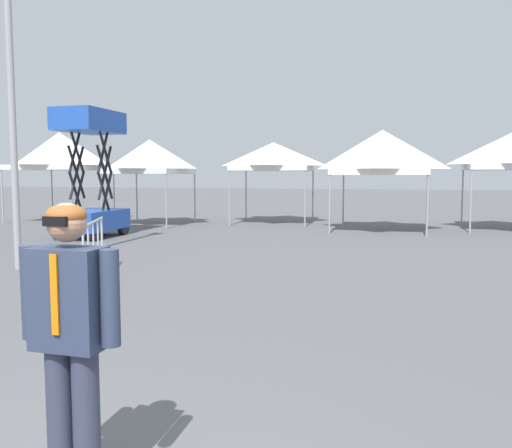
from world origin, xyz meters
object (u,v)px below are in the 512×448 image
object	(u,v)px
canopy_tent_behind_left	(59,151)
scissor_lift	(91,199)
canopy_tent_far_left	(150,157)
light_pole_near_lift	(8,14)
person_foreground	(70,329)
canopy_tent_behind_center	(382,152)
crowd_barrier_near_person	(93,238)
canopy_tent_far_right	(273,157)

from	to	relation	value
canopy_tent_behind_left	scissor_lift	world-z (taller)	scissor_lift
canopy_tent_far_left	light_pole_near_lift	size ratio (longest dim) A/B	0.36
person_foreground	light_pole_near_lift	bearing A→B (deg)	131.83
canopy_tent_behind_left	canopy_tent_behind_center	size ratio (longest dim) A/B	1.06
light_pole_near_lift	crowd_barrier_near_person	world-z (taller)	light_pole_near_lift
canopy_tent_behind_center	person_foreground	world-z (taller)	canopy_tent_behind_center
canopy_tent_far_right	crowd_barrier_near_person	xyz separation A→B (m)	(-0.46, -12.12, -1.90)
scissor_lift	crowd_barrier_near_person	distance (m)	6.86
canopy_tent_behind_center	light_pole_near_lift	world-z (taller)	light_pole_near_lift
canopy_tent_behind_left	canopy_tent_behind_center	bearing A→B (deg)	-0.86
canopy_tent_far_right	scissor_lift	xyz separation A→B (m)	(-4.20, -6.39, -1.47)
canopy_tent_behind_center	light_pole_near_lift	distance (m)	12.18
canopy_tent_behind_left	person_foreground	distance (m)	20.47
canopy_tent_behind_left	light_pole_near_lift	distance (m)	11.95
canopy_tent_far_left	person_foreground	size ratio (longest dim) A/B	1.84
scissor_lift	light_pole_near_lift	distance (m)	6.83
scissor_lift	person_foreground	xyz separation A→B (m)	(7.52, -11.83, -0.15)
canopy_tent_behind_left	canopy_tent_far_right	bearing A→B (deg)	11.23
crowd_barrier_near_person	canopy_tent_far_left	bearing A→B (deg)	111.41
person_foreground	canopy_tent_behind_center	bearing A→B (deg)	86.46
canopy_tent_far_right	person_foreground	world-z (taller)	canopy_tent_far_right
scissor_lift	crowd_barrier_near_person	world-z (taller)	scissor_lift
canopy_tent_behind_center	scissor_lift	bearing A→B (deg)	-152.32
canopy_tent_far_right	person_foreground	xyz separation A→B (m)	(3.32, -18.21, -1.62)
canopy_tent_behind_left	light_pole_near_lift	bearing A→B (deg)	-58.33
canopy_tent_behind_left	canopy_tent_far_right	size ratio (longest dim) A/B	1.13
person_foreground	scissor_lift	bearing A→B (deg)	122.43
light_pole_near_lift	canopy_tent_behind_left	bearing A→B (deg)	121.67
canopy_tent_far_left	light_pole_near_lift	world-z (taller)	light_pole_near_lift
canopy_tent_far_right	light_pole_near_lift	bearing A→B (deg)	-102.05
canopy_tent_far_left	scissor_lift	distance (m)	4.58
light_pole_near_lift	crowd_barrier_near_person	distance (m)	4.82
crowd_barrier_near_person	light_pole_near_lift	bearing A→B (deg)	168.74
canopy_tent_far_right	person_foreground	bearing A→B (deg)	-79.68
canopy_tent_far_right	canopy_tent_behind_center	bearing A→B (deg)	-23.87
canopy_tent_far_right	crowd_barrier_near_person	distance (m)	12.28
canopy_tent_behind_center	canopy_tent_far_right	bearing A→B (deg)	156.13
canopy_tent_behind_left	light_pole_near_lift	xyz separation A→B (m)	(6.17, -9.99, 2.20)
canopy_tent_far_right	light_pole_near_lift	world-z (taller)	light_pole_near_lift
canopy_tent_far_right	canopy_tent_behind_center	size ratio (longest dim) A/B	0.94
canopy_tent_behind_left	light_pole_near_lift	world-z (taller)	light_pole_near_lift
canopy_tent_behind_center	canopy_tent_behind_left	bearing A→B (deg)	179.14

